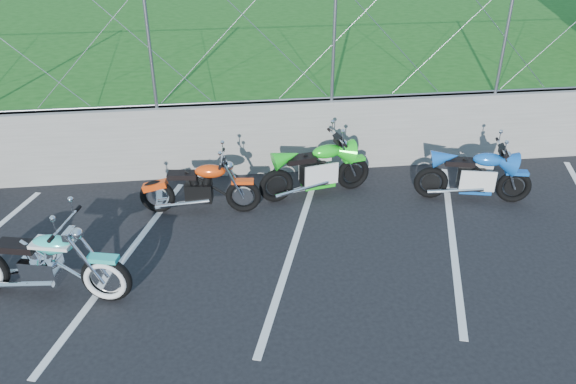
{
  "coord_description": "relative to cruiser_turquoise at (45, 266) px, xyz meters",
  "views": [
    {
      "loc": [
        -0.91,
        -5.68,
        4.64
      ],
      "look_at": [
        -0.04,
        1.3,
        0.75
      ],
      "focal_mm": 35.0,
      "sensor_mm": 36.0,
      "label": 1
    }
  ],
  "objects": [
    {
      "name": "ground",
      "position": [
        3.21,
        -0.31,
        -0.45
      ],
      "size": [
        90.0,
        90.0,
        0.0
      ],
      "primitive_type": "plane",
      "color": "black",
      "rests_on": "ground"
    },
    {
      "name": "retaining_wall",
      "position": [
        3.21,
        3.19,
        0.2
      ],
      "size": [
        30.0,
        0.22,
        1.3
      ],
      "primitive_type": "cube",
      "color": "slate",
      "rests_on": "ground"
    },
    {
      "name": "grass_field",
      "position": [
        3.21,
        13.19,
        0.2
      ],
      "size": [
        30.0,
        20.0,
        1.3
      ],
      "primitive_type": "cube",
      "color": "#1A5316",
      "rests_on": "ground"
    },
    {
      "name": "chain_link_fence",
      "position": [
        3.21,
        3.19,
        1.85
      ],
      "size": [
        28.0,
        0.03,
        2.0
      ],
      "color": "gray",
      "rests_on": "retaining_wall"
    },
    {
      "name": "parking_lines",
      "position": [
        4.41,
        0.69,
        -0.45
      ],
      "size": [
        18.29,
        4.31,
        0.01
      ],
      "color": "silver",
      "rests_on": "ground"
    },
    {
      "name": "cruiser_turquoise",
      "position": [
        0.0,
        0.0,
        0.0
      ],
      "size": [
        2.23,
        0.79,
        1.13
      ],
      "rotation": [
        0.0,
        0.0,
        -0.25
      ],
      "color": "black",
      "rests_on": "ground"
    },
    {
      "name": "naked_orange",
      "position": [
        1.91,
        1.86,
        -0.04
      ],
      "size": [
        1.92,
        0.65,
        0.96
      ],
      "rotation": [
        0.0,
        0.0,
        -0.11
      ],
      "color": "black",
      "rests_on": "ground"
    },
    {
      "name": "sportbike_green",
      "position": [
        3.81,
        2.19,
        -0.02
      ],
      "size": [
        1.94,
        0.69,
        1.01
      ],
      "rotation": [
        0.0,
        0.0,
        0.21
      ],
      "color": "black",
      "rests_on": "ground"
    },
    {
      "name": "sportbike_blue",
      "position": [
        6.34,
        1.7,
        -0.03
      ],
      "size": [
        1.86,
        0.68,
        0.98
      ],
      "rotation": [
        0.0,
        0.0,
        -0.24
      ],
      "color": "black",
      "rests_on": "ground"
    }
  ]
}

